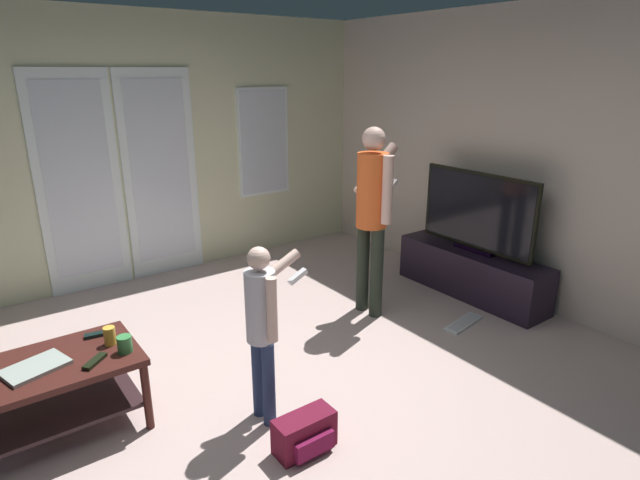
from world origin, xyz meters
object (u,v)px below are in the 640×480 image
at_px(backpack, 305,433).
at_px(coffee_table, 58,381).
at_px(person_child, 263,319).
at_px(flat_screen_tv, 477,212).
at_px(tv_remote_black, 99,334).
at_px(laptop_closed, 35,367).
at_px(cup_near_edge, 125,344).
at_px(cup_by_laptop, 110,336).
at_px(loose_keyboard, 463,323).
at_px(tv_stand, 472,273).
at_px(dvd_remote_slim, 95,361).
at_px(person_adult, 373,206).

bearing_deg(backpack, coffee_table, 137.67).
bearing_deg(coffee_table, person_child, -30.01).
xyz_separation_m(flat_screen_tv, tv_remote_black, (-3.31, 0.31, -0.33)).
height_order(laptop_closed, cup_near_edge, cup_near_edge).
bearing_deg(flat_screen_tv, person_child, -169.73).
distance_m(coffee_table, tv_remote_black, 0.36).
bearing_deg(cup_by_laptop, loose_keyboard, -10.95).
height_order(coffee_table, loose_keyboard, coffee_table).
xyz_separation_m(flat_screen_tv, backpack, (-2.52, -0.84, -0.72)).
distance_m(tv_stand, flat_screen_tv, 0.60).
distance_m(tv_stand, cup_by_laptop, 3.30).
relative_size(coffee_table, backpack, 2.55).
height_order(loose_keyboard, dvd_remote_slim, dvd_remote_slim).
xyz_separation_m(coffee_table, person_child, (1.04, -0.60, 0.34)).
bearing_deg(loose_keyboard, laptop_closed, 171.20).
bearing_deg(laptop_closed, cup_near_edge, -29.41).
distance_m(cup_near_edge, tv_remote_black, 0.31).
relative_size(tv_stand, dvd_remote_slim, 8.94).
distance_m(backpack, cup_by_laptop, 1.32).
bearing_deg(cup_near_edge, laptop_closed, 167.30).
xyz_separation_m(flat_screen_tv, cup_near_edge, (-3.23, 0.01, -0.29)).
distance_m(person_adult, laptop_closed, 2.71).
xyz_separation_m(tv_stand, cup_by_laptop, (-3.28, 0.16, 0.32)).
height_order(laptop_closed, cup_by_laptop, cup_by_laptop).
bearing_deg(person_adult, person_child, -153.63).
bearing_deg(loose_keyboard, flat_screen_tv, 34.30).
height_order(cup_near_edge, dvd_remote_slim, cup_near_edge).
bearing_deg(backpack, dvd_remote_slim, 137.16).
bearing_deg(person_child, laptop_closed, 153.28).
relative_size(flat_screen_tv, dvd_remote_slim, 7.12).
distance_m(tv_stand, loose_keyboard, 0.70).
bearing_deg(backpack, flat_screen_tv, 18.48).
relative_size(tv_stand, laptop_closed, 4.67).
relative_size(tv_stand, backpack, 4.25).
relative_size(coffee_table, cup_by_laptop, 8.04).
bearing_deg(tv_stand, loose_keyboard, -146.05).
distance_m(person_adult, dvd_remote_slim, 2.44).
height_order(cup_near_edge, cup_by_laptop, cup_by_laptop).
bearing_deg(laptop_closed, coffee_table, -1.84).
bearing_deg(backpack, loose_keyboard, 13.32).
height_order(person_child, loose_keyboard, person_child).
xyz_separation_m(loose_keyboard, laptop_closed, (-3.15, 0.49, 0.48)).
height_order(tv_stand, flat_screen_tv, flat_screen_tv).
bearing_deg(tv_stand, backpack, -161.61).
bearing_deg(tv_remote_black, person_adult, 7.82).
height_order(person_adult, cup_near_edge, person_adult).
xyz_separation_m(person_child, cup_by_laptop, (-0.72, 0.62, -0.15)).
bearing_deg(cup_by_laptop, laptop_closed, -174.52).
bearing_deg(cup_near_edge, tv_stand, -0.18).
bearing_deg(backpack, person_adult, 37.35).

